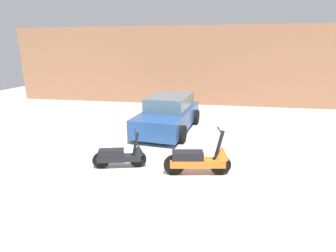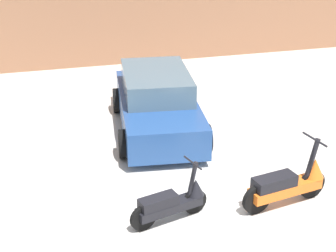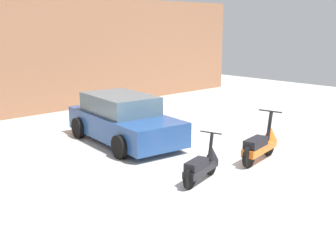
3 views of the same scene
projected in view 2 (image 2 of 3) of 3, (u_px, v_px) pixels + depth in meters
ground_plane at (228, 237)px, 7.79m from camera, size 28.00×28.00×0.00m
scooter_front_left at (173, 202)px, 8.06m from camera, size 1.33×0.61×0.95m
scooter_front_right at (289, 183)px, 8.46m from camera, size 1.60×0.65×1.13m
car_rear_left at (157, 103)px, 11.11m from camera, size 2.15×3.92×1.28m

